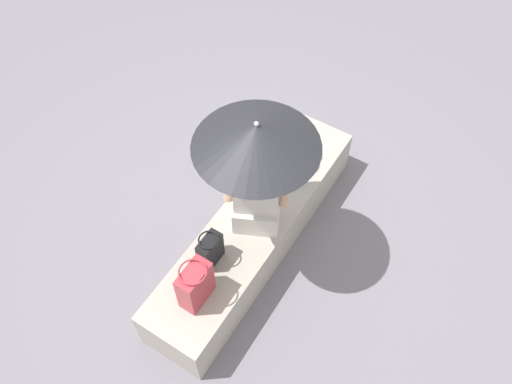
% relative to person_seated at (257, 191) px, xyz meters
% --- Properties ---
extents(ground_plane, '(14.00, 14.00, 0.00)m').
position_rel_person_seated_xyz_m(ground_plane, '(-0.02, -0.03, -0.80)').
color(ground_plane, slate).
extents(stone_bench, '(2.32, 0.55, 0.42)m').
position_rel_person_seated_xyz_m(stone_bench, '(-0.02, -0.03, -0.60)').
color(stone_bench, '#A8A093').
rests_on(stone_bench, ground).
extents(person_seated, '(0.40, 0.51, 0.90)m').
position_rel_person_seated_xyz_m(person_seated, '(0.00, 0.00, 0.00)').
color(person_seated, beige).
rests_on(person_seated, stone_bench).
extents(parasol, '(0.82, 0.82, 1.17)m').
position_rel_person_seated_xyz_m(parasol, '(0.06, 0.03, 0.66)').
color(parasol, '#B7B7BC').
rests_on(parasol, stone_bench).
extents(handbag_black, '(0.29, 0.22, 0.29)m').
position_rel_person_seated_xyz_m(handbag_black, '(-0.60, -0.06, -0.25)').
color(handbag_black, '#335184').
rests_on(handbag_black, stone_bench).
extents(tote_bag_canvas, '(0.26, 0.19, 0.38)m').
position_rel_person_seated_xyz_m(tote_bag_canvas, '(0.76, -0.01, -0.20)').
color(tote_bag_canvas, '#B2333D').
rests_on(tote_bag_canvas, stone_bench).
extents(shoulder_bag_spare, '(0.20, 0.15, 0.29)m').
position_rel_person_seated_xyz_m(shoulder_bag_spare, '(0.47, -0.10, -0.25)').
color(shoulder_bag_spare, black).
rests_on(shoulder_bag_spare, stone_bench).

